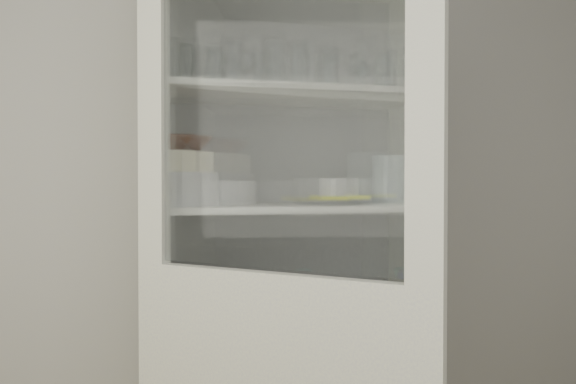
{
  "coord_description": "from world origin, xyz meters",
  "views": [
    {
      "loc": [
        -0.24,
        -0.7,
        1.34
      ],
      "look_at": [
        0.2,
        1.27,
        1.3
      ],
      "focal_mm": 35.0,
      "sensor_mm": 36.0,
      "label": 1
    }
  ],
  "objects_px": {
    "cream_bowl": "(181,162)",
    "teal_jar": "(262,299)",
    "mug_blue": "(386,299)",
    "mug_white": "(322,307)",
    "white_canister": "(176,300)",
    "glass_platter": "(339,201)",
    "plate_stack_front": "(181,189)",
    "terracotta_bowl": "(181,144)",
    "mug_teal": "(376,295)",
    "goblet_3": "(363,79)",
    "measuring_cups": "(277,313)",
    "white_ramekin": "(339,187)",
    "pantry_cabinet": "(284,290)",
    "plate_stack_back": "(227,192)",
    "cupboard_door": "(273,358)",
    "goblet_2": "(355,74)",
    "goblet_0": "(220,69)",
    "goblet_1": "(246,70)",
    "yellow_trivet": "(339,197)",
    "grey_bowl_stack": "(391,179)"
  },
  "relations": [
    {
      "from": "cream_bowl",
      "to": "teal_jar",
      "type": "distance_m",
      "value": 0.59
    },
    {
      "from": "mug_blue",
      "to": "mug_white",
      "type": "bearing_deg",
      "value": -158.26
    },
    {
      "from": "white_canister",
      "to": "glass_platter",
      "type": "bearing_deg",
      "value": -0.78
    },
    {
      "from": "plate_stack_front",
      "to": "terracotta_bowl",
      "type": "distance_m",
      "value": 0.15
    },
    {
      "from": "glass_platter",
      "to": "mug_teal",
      "type": "distance_m",
      "value": 0.4
    },
    {
      "from": "mug_blue",
      "to": "teal_jar",
      "type": "distance_m",
      "value": 0.45
    },
    {
      "from": "glass_platter",
      "to": "mug_white",
      "type": "bearing_deg",
      "value": -136.27
    },
    {
      "from": "goblet_3",
      "to": "mug_teal",
      "type": "bearing_deg",
      "value": -51.5
    },
    {
      "from": "goblet_3",
      "to": "teal_jar",
      "type": "bearing_deg",
      "value": -175.17
    },
    {
      "from": "teal_jar",
      "to": "terracotta_bowl",
      "type": "bearing_deg",
      "value": -158.95
    },
    {
      "from": "goblet_3",
      "to": "measuring_cups",
      "type": "distance_m",
      "value": 0.94
    },
    {
      "from": "plate_stack_front",
      "to": "mug_white",
      "type": "height_order",
      "value": "plate_stack_front"
    },
    {
      "from": "glass_platter",
      "to": "white_ramekin",
      "type": "xyz_separation_m",
      "value": [
        0.0,
        0.0,
        0.05
      ]
    },
    {
      "from": "mug_white",
      "to": "glass_platter",
      "type": "bearing_deg",
      "value": 32.22
    },
    {
      "from": "goblet_3",
      "to": "white_canister",
      "type": "xyz_separation_m",
      "value": [
        -0.71,
        -0.09,
        -0.81
      ]
    },
    {
      "from": "pantry_cabinet",
      "to": "plate_stack_back",
      "type": "relative_size",
      "value": 9.43
    },
    {
      "from": "pantry_cabinet",
      "to": "white_canister",
      "type": "xyz_separation_m",
      "value": [
        -0.4,
        -0.07,
        -0.01
      ]
    },
    {
      "from": "cupboard_door",
      "to": "goblet_2",
      "type": "xyz_separation_m",
      "value": [
        0.44,
        0.59,
        0.88
      ]
    },
    {
      "from": "goblet_0",
      "to": "goblet_2",
      "type": "relative_size",
      "value": 1.01
    },
    {
      "from": "mug_blue",
      "to": "teal_jar",
      "type": "height_order",
      "value": "mug_blue"
    },
    {
      "from": "goblet_1",
      "to": "goblet_3",
      "type": "xyz_separation_m",
      "value": [
        0.46,
        0.0,
        -0.01
      ]
    },
    {
      "from": "goblet_1",
      "to": "cream_bowl",
      "type": "xyz_separation_m",
      "value": [
        -0.24,
        -0.14,
        -0.34
      ]
    },
    {
      "from": "goblet_2",
      "to": "goblet_3",
      "type": "xyz_separation_m",
      "value": [
        0.03,
        0.0,
        -0.02
      ]
    },
    {
      "from": "glass_platter",
      "to": "yellow_trivet",
      "type": "distance_m",
      "value": 0.02
    },
    {
      "from": "plate_stack_front",
      "to": "grey_bowl_stack",
      "type": "xyz_separation_m",
      "value": [
        0.79,
        0.1,
        0.03
      ]
    },
    {
      "from": "pantry_cabinet",
      "to": "grey_bowl_stack",
      "type": "relative_size",
      "value": 11.67
    },
    {
      "from": "mug_teal",
      "to": "mug_white",
      "type": "bearing_deg",
      "value": -131.61
    },
    {
      "from": "cupboard_door",
      "to": "cream_bowl",
      "type": "relative_size",
      "value": 9.05
    },
    {
      "from": "goblet_3",
      "to": "white_ramekin",
      "type": "height_order",
      "value": "goblet_3"
    },
    {
      "from": "terracotta_bowl",
      "to": "white_canister",
      "type": "height_order",
      "value": "terracotta_bowl"
    },
    {
      "from": "cream_bowl",
      "to": "mug_teal",
      "type": "relative_size",
      "value": 2.2
    },
    {
      "from": "pantry_cabinet",
      "to": "mug_teal",
      "type": "distance_m",
      "value": 0.35
    },
    {
      "from": "yellow_trivet",
      "to": "goblet_2",
      "type": "bearing_deg",
      "value": 43.62
    },
    {
      "from": "terracotta_bowl",
      "to": "white_ramekin",
      "type": "bearing_deg",
      "value": 5.39
    },
    {
      "from": "white_ramekin",
      "to": "teal_jar",
      "type": "relative_size",
      "value": 1.46
    },
    {
      "from": "plate_stack_front",
      "to": "teal_jar",
      "type": "xyz_separation_m",
      "value": [
        0.29,
        0.11,
        -0.41
      ]
    },
    {
      "from": "goblet_0",
      "to": "white_ramekin",
      "type": "distance_m",
      "value": 0.62
    },
    {
      "from": "yellow_trivet",
      "to": "mug_teal",
      "type": "height_order",
      "value": "yellow_trivet"
    },
    {
      "from": "measuring_cups",
      "to": "goblet_0",
      "type": "bearing_deg",
      "value": 137.34
    },
    {
      "from": "white_ramekin",
      "to": "measuring_cups",
      "type": "height_order",
      "value": "white_ramekin"
    },
    {
      "from": "plate_stack_back",
      "to": "grey_bowl_stack",
      "type": "relative_size",
      "value": 1.24
    },
    {
      "from": "pantry_cabinet",
      "to": "goblet_3",
      "type": "xyz_separation_m",
      "value": [
        0.32,
        0.02,
        0.8
      ]
    },
    {
      "from": "cupboard_door",
      "to": "plate_stack_front",
      "type": "xyz_separation_m",
      "value": [
        -0.22,
        0.45,
        0.44
      ]
    },
    {
      "from": "yellow_trivet",
      "to": "white_ramekin",
      "type": "xyz_separation_m",
      "value": [
        0.0,
        0.0,
        0.04
      ]
    },
    {
      "from": "terracotta_bowl",
      "to": "measuring_cups",
      "type": "height_order",
      "value": "terracotta_bowl"
    },
    {
      "from": "pantry_cabinet",
      "to": "plate_stack_front",
      "type": "height_order",
      "value": "pantry_cabinet"
    },
    {
      "from": "goblet_1",
      "to": "mug_teal",
      "type": "relative_size",
      "value": 1.81
    },
    {
      "from": "grey_bowl_stack",
      "to": "mug_blue",
      "type": "relative_size",
      "value": 1.37
    },
    {
      "from": "goblet_2",
      "to": "cream_bowl",
      "type": "xyz_separation_m",
      "value": [
        -0.66,
        -0.14,
        -0.35
      ]
    },
    {
      "from": "goblet_0",
      "to": "grey_bowl_stack",
      "type": "relative_size",
      "value": 1.05
    }
  ]
}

